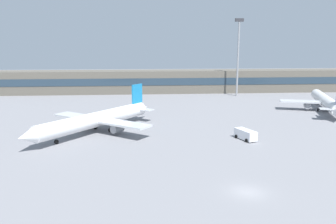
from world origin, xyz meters
The scene contains 6 objects.
ground_plane centered at (0.00, 40.00, 0.00)m, with size 400.00×400.00×0.00m, color gray.
terminal_building centered at (0.00, 97.93, 4.50)m, with size 154.83×12.13×9.00m.
airplane_near centered at (-23.76, 33.10, 2.85)m, with size 26.20×31.43×9.35m.
airplane_mid centered at (40.70, 54.04, 2.81)m, with size 25.81×36.15×9.21m.
service_van_white centered at (7.39, 24.68, 1.11)m, with size 3.69×5.57×2.08m.
floodlight_tower_west centered at (22.82, 85.31, 16.48)m, with size 3.20×0.80×28.83m.
Camera 1 is at (-13.73, -40.42, 18.84)m, focal length 36.07 mm.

